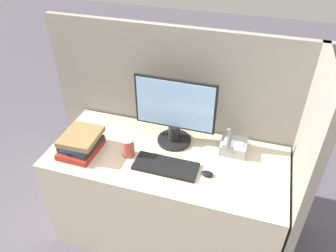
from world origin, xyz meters
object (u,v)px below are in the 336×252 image
at_px(monitor, 175,114).
at_px(book_stack, 81,143).
at_px(coffee_cup, 128,147).
at_px(desk_telephone, 233,146).
at_px(mouse, 207,174).
at_px(keyboard, 166,166).

height_order(monitor, book_stack, monitor).
bearing_deg(coffee_cup, book_stack, -170.03).
relative_size(coffee_cup, desk_telephone, 0.73).
bearing_deg(book_stack, mouse, 1.45).
distance_m(coffee_cup, book_stack, 0.32).
height_order(monitor, mouse, monitor).
distance_m(book_stack, desk_telephone, 0.99).
distance_m(monitor, mouse, 0.44).
bearing_deg(keyboard, mouse, 1.93).
bearing_deg(book_stack, desk_telephone, 17.49).
xyz_separation_m(monitor, keyboard, (0.02, -0.27, -0.21)).
height_order(book_stack, desk_telephone, book_stack).
bearing_deg(coffee_cup, keyboard, -8.97).
xyz_separation_m(keyboard, book_stack, (-0.58, -0.01, 0.06)).
xyz_separation_m(keyboard, mouse, (0.26, 0.01, 0.00)).
xyz_separation_m(coffee_cup, desk_telephone, (0.64, 0.24, -0.02)).
bearing_deg(coffee_cup, monitor, 43.39).
xyz_separation_m(coffee_cup, book_stack, (-0.31, -0.05, 0.00)).
relative_size(monitor, desk_telephone, 2.98).
height_order(mouse, desk_telephone, desk_telephone).
xyz_separation_m(monitor, book_stack, (-0.55, -0.28, -0.15)).
bearing_deg(keyboard, coffee_cup, 171.03).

